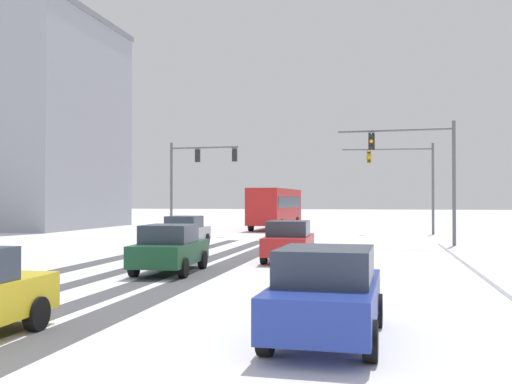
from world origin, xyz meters
TOP-DOWN VIEW (x-y plane):
  - wheel_track_left_lane at (-1.57, 13.39)m, footprint 0.77×29.46m
  - wheel_track_right_lane at (-5.47, 13.39)m, footprint 0.91×29.46m
  - wheel_track_center at (-0.30, 13.39)m, footprint 1.07×29.46m
  - wheel_track_oncoming at (-3.35, 13.39)m, footprint 0.72×29.46m
  - traffic_signal_near_right at (7.42, 24.88)m, footprint 5.99×0.54m
  - traffic_signal_far_left at (-7.37, 32.73)m, footprint 4.99×0.49m
  - traffic_signal_far_right at (7.27, 36.66)m, footprint 6.46×0.63m
  - car_silver_lead at (-4.58, 22.56)m, footprint 1.93×4.15m
  - car_red_second at (1.79, 16.59)m, footprint 1.94×4.15m
  - car_dark_green_third at (-1.58, 12.15)m, footprint 2.02×4.19m
  - car_blue_fourth at (4.42, 3.67)m, footprint 1.93×4.15m
  - bus_oncoming at (-3.23, 42.30)m, footprint 2.95×11.08m

SIDE VIEW (x-z plane):
  - wheel_track_left_lane at x=-1.57m, z-range 0.00..0.01m
  - wheel_track_right_lane at x=-5.47m, z-range 0.00..0.01m
  - wheel_track_center at x=-0.30m, z-range 0.00..0.01m
  - wheel_track_oncoming at x=-3.35m, z-range 0.00..0.01m
  - car_silver_lead at x=-4.58m, z-range 0.01..1.63m
  - car_red_second at x=1.79m, z-range 0.01..1.63m
  - car_dark_green_third at x=-1.58m, z-range 0.01..1.63m
  - car_blue_fourth at x=4.42m, z-range 0.01..1.63m
  - bus_oncoming at x=-3.23m, z-range 0.30..3.68m
  - traffic_signal_near_right at x=7.42m, z-range 1.17..7.67m
  - traffic_signal_far_right at x=7.27m, z-range 1.20..7.70m
  - traffic_signal_far_left at x=-7.37m, z-range 1.35..7.85m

